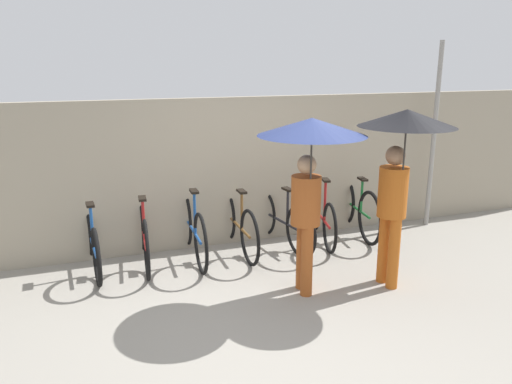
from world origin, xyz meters
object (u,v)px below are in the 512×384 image
at_px(pedestrian_leading, 310,154).
at_px(parked_bicycle_3, 238,224).
at_px(parked_bicycle_2, 193,228).
at_px(parked_bicycle_4, 280,219).
at_px(parked_bicycle_5, 321,215).
at_px(pedestrian_center, 402,149).
at_px(parked_bicycle_1, 144,234).
at_px(parked_bicycle_0, 92,241).
at_px(parked_bicycle_6, 356,207).

bearing_deg(pedestrian_leading, parked_bicycle_3, -70.62).
height_order(parked_bicycle_2, pedestrian_leading, pedestrian_leading).
xyz_separation_m(parked_bicycle_4, parked_bicycle_5, (0.62, -0.02, -0.01)).
bearing_deg(pedestrian_center, parked_bicycle_5, -91.19).
distance_m(parked_bicycle_2, pedestrian_center, 2.80).
height_order(parked_bicycle_3, parked_bicycle_4, parked_bicycle_4).
relative_size(parked_bicycle_1, parked_bicycle_4, 1.00).
relative_size(parked_bicycle_5, pedestrian_center, 0.79).
xyz_separation_m(parked_bicycle_2, pedestrian_leading, (0.92, -1.50, 1.18)).
bearing_deg(parked_bicycle_0, pedestrian_leading, -128.56).
xyz_separation_m(parked_bicycle_3, pedestrian_center, (1.29, -1.69, 1.21)).
bearing_deg(pedestrian_leading, parked_bicycle_5, -113.63).
relative_size(parked_bicycle_2, pedestrian_leading, 0.92).
height_order(parked_bicycle_6, pedestrian_leading, pedestrian_leading).
bearing_deg(pedestrian_leading, parked_bicycle_4, -93.46).
relative_size(parked_bicycle_4, parked_bicycle_6, 1.00).
bearing_deg(parked_bicycle_3, parked_bicycle_0, 90.54).
relative_size(parked_bicycle_0, parked_bicycle_5, 1.05).
bearing_deg(parked_bicycle_2, pedestrian_center, -128.57).
xyz_separation_m(parked_bicycle_1, pedestrian_center, (2.53, -1.69, 1.21)).
height_order(parked_bicycle_1, pedestrian_leading, pedestrian_leading).
distance_m(parked_bicycle_3, pedestrian_center, 2.45).
xyz_separation_m(pedestrian_leading, pedestrian_center, (0.99, -0.16, 0.01)).
height_order(parked_bicycle_3, parked_bicycle_5, parked_bicycle_5).
xyz_separation_m(parked_bicycle_1, parked_bicycle_4, (1.86, -0.00, -0.01)).
height_order(parked_bicycle_0, parked_bicycle_6, parked_bicycle_0).
bearing_deg(parked_bicycle_6, pedestrian_leading, 144.41).
relative_size(parked_bicycle_2, parked_bicycle_6, 1.05).
bearing_deg(pedestrian_leading, parked_bicycle_2, -50.15).
xyz_separation_m(parked_bicycle_5, pedestrian_center, (0.05, -1.67, 1.22)).
distance_m(parked_bicycle_0, parked_bicycle_2, 1.24).
xyz_separation_m(parked_bicycle_0, pedestrian_leading, (2.16, -1.54, 1.22)).
relative_size(parked_bicycle_6, pedestrian_center, 0.85).
height_order(parked_bicycle_5, parked_bicycle_6, parked_bicycle_6).
bearing_deg(parked_bicycle_4, parked_bicycle_1, 81.97).
distance_m(parked_bicycle_2, parked_bicycle_6, 2.48).
relative_size(parked_bicycle_1, pedestrian_center, 0.85).
distance_m(parked_bicycle_4, parked_bicycle_6, 1.25).
xyz_separation_m(parked_bicycle_6, pedestrian_center, (-0.57, -1.76, 1.19)).
xyz_separation_m(parked_bicycle_0, parked_bicycle_6, (3.72, 0.06, 0.04)).
height_order(pedestrian_leading, pedestrian_center, pedestrian_center).
bearing_deg(parked_bicycle_3, pedestrian_leading, -168.22).
bearing_deg(parked_bicycle_3, parked_bicycle_2, 93.78).
bearing_deg(parked_bicycle_3, pedestrian_center, -141.87).
height_order(parked_bicycle_4, pedestrian_center, pedestrian_center).
bearing_deg(pedestrian_center, parked_bicycle_2, -43.73).
xyz_separation_m(parked_bicycle_2, parked_bicycle_5, (1.86, 0.01, -0.03)).
xyz_separation_m(parked_bicycle_4, pedestrian_leading, (-0.32, -1.53, 1.20)).
relative_size(parked_bicycle_2, parked_bicycle_4, 1.04).
height_order(parked_bicycle_2, parked_bicycle_5, parked_bicycle_2).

